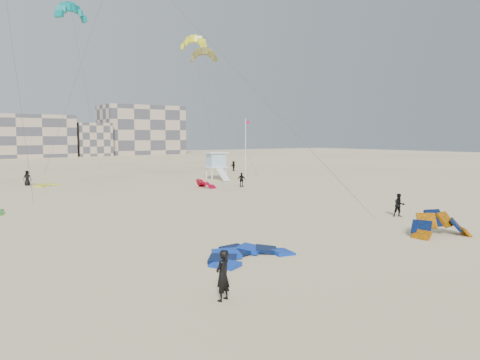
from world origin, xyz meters
TOP-DOWN VIEW (x-y plane):
  - ground at (0.00, 0.00)m, footprint 320.00×320.00m
  - kite_ground_blue at (0.64, 3.03)m, footprint 4.82×5.02m
  - kite_ground_orange at (13.09, 0.46)m, footprint 4.69×4.68m
  - kite_ground_red_far at (15.17, 31.70)m, footprint 3.12×2.97m
  - kite_ground_yellow at (0.25, 44.28)m, footprint 4.14×4.20m
  - kitesurfer_main at (-3.68, -1.35)m, footprint 0.81×0.68m
  - kitesurfer_b at (16.87, 6.18)m, footprint 1.07×1.01m
  - kitesurfer_d at (18.99, 29.71)m, footprint 0.92×1.07m
  - kitesurfer_e at (-1.58, 45.84)m, footprint 0.94×0.64m
  - kitesurfer_f at (32.80, 51.83)m, footprint 0.80×1.65m
  - kite_fly_olive at (20.44, 40.88)m, footprint 5.05×13.98m
  - kite_fly_yellow at (25.36, 52.39)m, footprint 8.95×5.94m
  - kite_fly_teal_b at (6.44, 53.41)m, footprint 7.06×5.51m
  - lifeguard_tower_near at (21.61, 39.61)m, footprint 3.10×5.44m
  - flagpole at (24.40, 36.46)m, footprint 0.68×0.11m
  - condo_mid at (10.00, 130.00)m, footprint 32.00×16.00m
  - condo_east at (50.00, 132.00)m, footprint 26.00×14.00m
  - condo_fill_right at (32.00, 128.00)m, footprint 10.00×10.00m

SIDE VIEW (x-z plane):
  - ground at x=0.00m, z-range 0.00..0.00m
  - kite_ground_blue at x=0.64m, z-range -0.59..0.59m
  - kite_ground_orange at x=13.09m, z-range -1.89..1.89m
  - kite_ground_red_far at x=15.17m, z-range -1.42..1.42m
  - kite_ground_yellow at x=0.25m, z-range -0.30..0.30m
  - kitesurfer_f at x=32.80m, z-range 0.00..1.71m
  - kitesurfer_d at x=18.99m, z-range 0.00..1.72m
  - kitesurfer_b at x=16.87m, z-range 0.00..1.75m
  - kitesurfer_e at x=-1.58m, z-range 0.00..1.86m
  - kitesurfer_main at x=-3.68m, z-range 0.00..1.90m
  - lifeguard_tower_near at x=21.61m, z-range -0.02..3.80m
  - flagpole at x=24.40m, z-range 0.20..8.60m
  - condo_fill_right at x=32.00m, z-range 0.00..10.00m
  - condo_mid at x=10.00m, z-range 0.00..12.00m
  - condo_east at x=50.00m, z-range 0.00..16.00m
  - kite_fly_olive at x=20.44m, z-range 8.29..25.56m
  - kite_fly_yellow at x=25.36m, z-range 10.18..31.70m
  - kite_fly_teal_b at x=6.44m, z-range 11.31..35.06m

